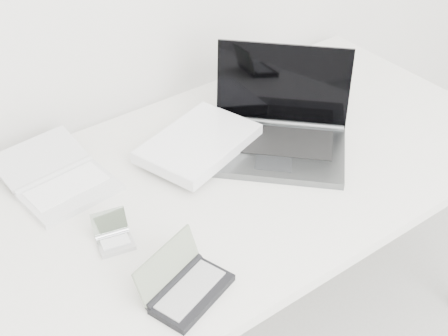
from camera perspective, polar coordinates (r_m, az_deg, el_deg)
desk at (r=1.62m, az=0.01°, el=-1.89°), size 1.60×0.80×0.73m
laptop_large at (r=1.66m, az=1.85°, el=2.89°), size 0.58×0.48×0.24m
netbook_open_white at (r=1.59m, az=-14.68°, el=-1.20°), size 0.25×0.31×0.05m
pda_silver at (r=1.42m, az=-10.05°, el=-6.28°), size 0.10×0.10×0.06m
palmtop_charcoal at (r=1.29m, az=-3.59°, el=-10.74°), size 0.20×0.17×0.10m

